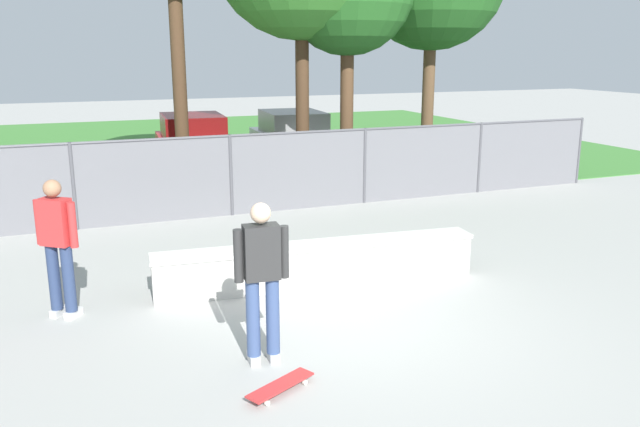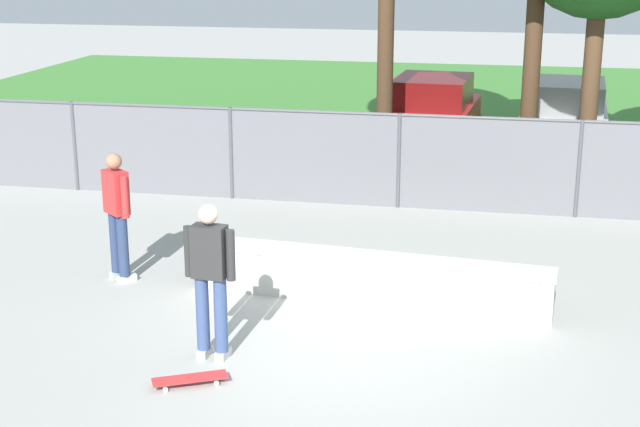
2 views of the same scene
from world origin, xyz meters
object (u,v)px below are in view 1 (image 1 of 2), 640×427
skateboard (281,385)px  car_white (294,140)px  car_red (194,145)px  bystander (58,243)px  skateboarder (262,276)px  concrete_ledge (318,264)px

skateboard → car_white: car_white is taller
car_red → car_white: bearing=-1.0°
car_red → bystander: size_ratio=2.38×
car_red → bystander: bearing=-110.9°
skateboarder → bystander: size_ratio=1.00×
skateboard → bystander: (-2.00, 2.86, 0.94)m
concrete_ledge → car_red: size_ratio=1.12×
skateboard → car_red: size_ratio=0.19×
car_white → skateboard: bearing=-110.2°
skateboard → car_red: 12.20m
skateboarder → bystander: 2.97m
concrete_ledge → skateboarder: size_ratio=2.65×
skateboarder → skateboard: (-0.04, -0.70, -0.94)m
skateboarder → bystander: (-2.04, 2.16, 0.00)m
skateboarder → skateboard: bearing=-92.9°
skateboarder → concrete_ledge: bearing=54.6°
concrete_ledge → skateboarder: bearing=-125.4°
concrete_ledge → bystander: size_ratio=2.65×
concrete_ledge → car_white: car_white is taller
skateboard → bystander: bystander is taller
car_red → car_white: same height
bystander → skateboarder: bearing=-46.8°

